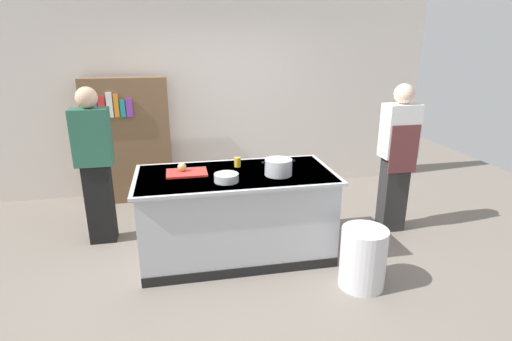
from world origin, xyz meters
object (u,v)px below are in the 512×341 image
object	(u,v)px
stock_pot	(278,167)
person_chef	(397,156)
onion	(182,167)
trash_bin	(363,258)
person_guest	(95,163)
bookshelf	(129,141)
juice_cup	(238,162)
mixing_bowl	(226,178)

from	to	relation	value
stock_pot	person_chef	bearing A→B (deg)	13.24
stock_pot	person_chef	size ratio (longest dim) A/B	0.19
onion	person_chef	world-z (taller)	person_chef
onion	trash_bin	size ratio (longest dim) A/B	0.15
trash_bin	person_chef	size ratio (longest dim) A/B	0.33
onion	person_chef	bearing A→B (deg)	2.52
onion	stock_pot	bearing A→B (deg)	-14.65
person_guest	bookshelf	world-z (taller)	person_guest
stock_pot	person_guest	world-z (taller)	person_guest
juice_cup	trash_bin	size ratio (longest dim) A/B	0.18
stock_pot	person_guest	distance (m)	1.97
person_chef	bookshelf	xyz separation A→B (m)	(-3.09, 1.57, -0.06)
stock_pot	person_guest	bearing A→B (deg)	158.54
stock_pot	mixing_bowl	distance (m)	0.54
onion	stock_pot	xyz separation A→B (m)	(0.93, -0.24, 0.02)
person_chef	person_guest	bearing A→B (deg)	93.22
person_chef	person_guest	xyz separation A→B (m)	(-3.32, 0.37, -0.00)
trash_bin	person_guest	distance (m)	2.90
person_chef	bookshelf	bearing A→B (deg)	72.60
onion	person_guest	size ratio (longest dim) A/B	0.05
person_chef	bookshelf	world-z (taller)	person_chef
mixing_bowl	person_guest	xyz separation A→B (m)	(-1.31, 0.82, -0.03)
juice_cup	bookshelf	distance (m)	2.02
juice_cup	bookshelf	size ratio (longest dim) A/B	0.06
stock_pot	trash_bin	size ratio (longest dim) A/B	0.59
person_guest	bookshelf	xyz separation A→B (m)	(0.23, 1.20, -0.06)
onion	trash_bin	xyz separation A→B (m)	(1.56, -0.91, -0.68)
onion	bookshelf	world-z (taller)	bookshelf
onion	stock_pot	distance (m)	0.96
mixing_bowl	person_chef	distance (m)	2.06
onion	bookshelf	distance (m)	1.81
bookshelf	juice_cup	bearing A→B (deg)	-51.68
onion	trash_bin	bearing A→B (deg)	-30.37
stock_pot	person_guest	xyz separation A→B (m)	(-1.83, 0.72, -0.07)
person_guest	trash_bin	bearing A→B (deg)	54.86
stock_pot	trash_bin	xyz separation A→B (m)	(0.63, -0.67, -0.70)
juice_cup	person_guest	size ratio (longest dim) A/B	0.06
mixing_bowl	trash_bin	world-z (taller)	mixing_bowl
onion	bookshelf	size ratio (longest dim) A/B	0.05
stock_pot	juice_cup	world-z (taller)	stock_pot
juice_cup	person_chef	world-z (taller)	person_chef
mixing_bowl	person_chef	xyz separation A→B (m)	(2.01, 0.44, -0.02)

